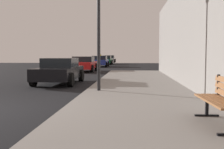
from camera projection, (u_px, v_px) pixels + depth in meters
The scene contains 8 objects.
sidewalk at pixel (144, 110), 7.07m from camera, with size 4.00×32.00×0.15m, color gray.
bench at pixel (224, 98), 5.24m from camera, with size 0.55×1.70×0.89m.
street_lamp at pixel (99, 10), 10.11m from camera, with size 0.36×0.36×4.19m.
car_black at pixel (59, 71), 14.09m from camera, with size 1.94×4.11×1.27m.
car_red at pixel (83, 64), 23.92m from camera, with size 2.07×4.07×1.27m.
car_blue at pixel (100, 61), 33.30m from camera, with size 2.04×4.33×1.43m.
car_green at pixel (105, 60), 40.66m from camera, with size 1.94×4.31×1.27m.
car_silver at pixel (110, 59), 49.18m from camera, with size 1.98×4.43×1.27m.
Camera 1 is at (3.70, -7.03, 1.46)m, focal length 45.61 mm.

